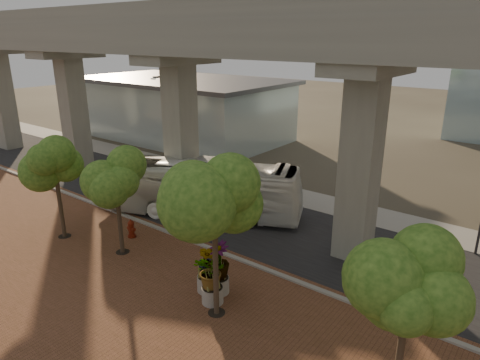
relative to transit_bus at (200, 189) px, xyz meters
The scene contains 17 objects.
ground 4.20m from the transit_bus, 16.93° to the right, with size 160.00×160.00×0.00m, color #3A342A.
brick_plaza 9.97m from the transit_bus, 68.14° to the right, with size 70.00×13.00×0.06m, color brown.
asphalt_road 4.14m from the transit_bus, 13.64° to the left, with size 90.00×8.00×0.04m, color black.
curb_strip 5.08m from the transit_bus, 40.41° to the right, with size 70.00×0.25×0.16m, color gray.
far_sidewalk 7.55m from the transit_bus, 60.21° to the left, with size 90.00×3.00×0.06m, color gray.
transit_viaduct 6.71m from the transit_bus, 13.64° to the left, with size 72.00×5.60×12.40m.
station_pavilion 22.16m from the transit_bus, 137.67° to the left, with size 23.00×13.00×6.30m.
transit_bus is the anchor object (origin of this frame).
fire_hydrant 4.91m from the transit_bus, 100.22° to the right, with size 0.52×0.47×1.04m.
planter_front 9.43m from the transit_bus, 44.29° to the right, with size 2.02×2.02×2.23m.
planter_right 8.72m from the transit_bus, 42.15° to the right, with size 2.25×2.25×2.40m.
planter_left 8.54m from the transit_bus, 45.25° to the right, with size 2.03×2.03×2.23m.
street_tree_far_west 8.33m from the transit_bus, 119.12° to the right, with size 3.53×3.53×5.84m.
street_tree_near_west 6.57m from the transit_bus, 88.26° to the right, with size 3.35×3.35×5.60m.
street_tree_near_east 10.61m from the transit_bus, 43.74° to the right, with size 4.22×4.22×6.62m.
street_tree_far_east 16.19m from the transit_bus, 25.60° to the right, with size 3.60×3.60×5.62m.
streetlamp_west 9.13m from the transit_bus, 150.35° to the left, with size 0.38×1.13×7.77m.
Camera 1 is at (13.34, -16.90, 10.67)m, focal length 32.00 mm.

